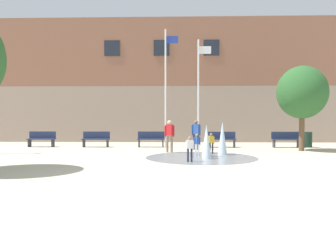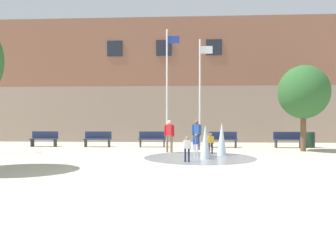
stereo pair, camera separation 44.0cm
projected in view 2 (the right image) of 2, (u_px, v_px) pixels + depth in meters
The scene contains 17 objects.
ground_plane at pixel (129, 180), 8.92m from camera, with size 100.00×100.00×0.00m, color #BCB299.
library_building at pixel (167, 84), 26.08m from camera, with size 36.00×6.05×8.84m.
splash_fountain at pixel (210, 144), 14.37m from camera, with size 4.79×4.79×1.54m.
park_bench_far_left at pixel (44, 139), 19.59m from camera, with size 1.60×0.44×0.91m.
park_bench_under_left_flagpole at pixel (98, 139), 19.39m from camera, with size 1.60×0.44×0.91m.
park_bench_center at pixel (152, 139), 19.30m from camera, with size 1.60×0.44×0.91m.
park_bench_near_trashcan at pixel (223, 139), 18.93m from camera, with size 1.60×0.44×0.91m.
park_bench_far_right at pixel (288, 139), 18.78m from camera, with size 1.60×0.44×0.91m.
child_with_pink_shirt at pixel (187, 147), 12.59m from camera, with size 0.31×0.15×0.99m.
teen_by_trashcan at pixel (197, 132), 17.54m from camera, with size 0.50×0.34×1.59m.
child_running at pixel (196, 143), 14.84m from camera, with size 0.31×0.24×0.99m.
adult_near_bench at pixel (169, 134), 16.23m from camera, with size 0.50×0.34×1.59m.
child_in_fountain at pixel (211, 142), 15.50m from camera, with size 0.31×0.16×0.99m.
flagpole_left at pixel (167, 84), 19.61m from camera, with size 0.80×0.10×7.02m.
flagpole_right at pixel (200, 89), 19.51m from camera, with size 0.80×0.10×6.39m.
trash_can at pixel (310, 140), 18.89m from camera, with size 0.56×0.56×0.90m, color #193323.
street_tree_near_building at pixel (304, 92), 16.70m from camera, with size 2.56×2.56×4.40m.
Camera 2 is at (1.55, -8.81, 1.67)m, focal length 35.00 mm.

